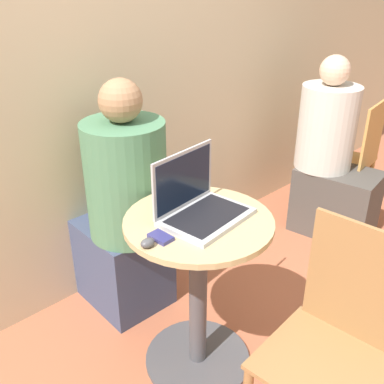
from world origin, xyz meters
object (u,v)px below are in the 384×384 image
(laptop, at_px, (199,204))
(person_seated, at_px, (122,219))
(cell_phone, at_px, (161,237))
(chair_empty, at_px, (333,346))

(laptop, relative_size, person_seated, 0.30)
(laptop, distance_m, person_seated, 0.65)
(cell_phone, xyz_separation_m, person_seated, (0.23, 0.59, -0.26))
(chair_empty, height_order, person_seated, person_seated)
(laptop, distance_m, cell_phone, 0.23)
(chair_empty, bearing_deg, laptop, 95.78)
(cell_phone, relative_size, person_seated, 0.08)
(laptop, distance_m, chair_empty, 0.71)
(cell_phone, bearing_deg, chair_empty, -64.50)
(laptop, relative_size, cell_phone, 3.99)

